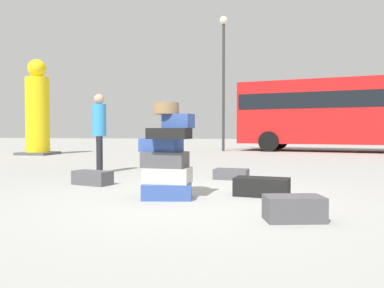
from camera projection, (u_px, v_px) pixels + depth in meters
The scene contains 10 objects.
ground_plane at pixel (187, 200), 5.11m from camera, with size 80.00×80.00×0.00m, color #9E9E99.
suitcase_tower at pixel (167, 159), 5.21m from camera, with size 0.77×0.66×1.30m.
suitcase_black_foreground_far at pixel (262, 187), 5.41m from camera, with size 0.75×0.39×0.26m, color black.
suitcase_charcoal_foreground_near at pixel (231, 174), 7.32m from camera, with size 0.63×0.42×0.19m, color #4C4C51.
suitcase_charcoal_left_side at pixel (294, 208), 3.91m from camera, with size 0.59×0.34×0.25m, color #4C4C51.
suitcase_charcoal_upright_blue at pixel (92, 178), 6.54m from camera, with size 0.66×0.32×0.24m, color #4C4C51.
person_bearded_onlooker at pixel (99, 126), 8.36m from camera, with size 0.30×0.31×1.72m.
yellow_dummy_statue at pixel (38, 113), 14.88m from camera, with size 1.25×1.25×3.68m.
parked_bus at pixel (336, 111), 17.13m from camera, with size 8.79×4.14×3.15m.
lamp_post at pixel (223, 63), 17.41m from camera, with size 0.36×0.36×6.10m.
Camera 1 is at (1.07, -4.97, 0.92)m, focal length 35.95 mm.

